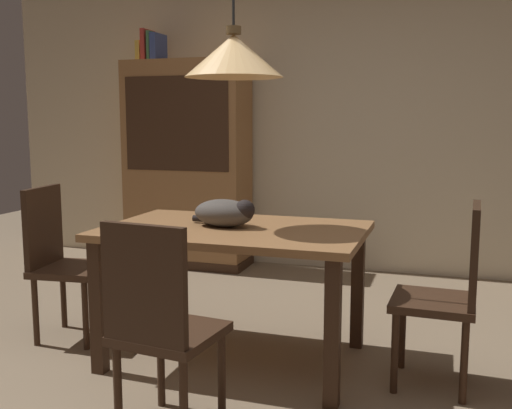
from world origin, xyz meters
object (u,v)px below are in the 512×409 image
(chair_near_front, at_px, (159,321))
(book_green_slim, at_px, (153,47))
(book_red_tall, at_px, (148,46))
(chair_left_side, at_px, (60,256))
(chair_right_side, at_px, (450,288))
(hutch_bookcase, at_px, (187,168))
(book_yellow_short, at_px, (142,52))
(cat_sleeping, at_px, (226,213))
(dining_table, at_px, (235,245))
(book_blue_wide, at_px, (159,48))
(pendant_lamp, at_px, (234,55))

(chair_near_front, bearing_deg, book_green_slim, 117.68)
(book_green_slim, bearing_deg, book_red_tall, 180.00)
(chair_left_side, bearing_deg, chair_right_side, 0.15)
(hutch_bookcase, xyz_separation_m, book_yellow_short, (-0.43, 0.00, 1.05))
(chair_near_front, xyz_separation_m, book_red_tall, (-1.53, 2.82, 1.48))
(cat_sleeping, distance_m, hutch_bookcase, 2.23)
(chair_near_front, xyz_separation_m, book_green_slim, (-1.48, 2.82, 1.47))
(dining_table, xyz_separation_m, book_red_tall, (-1.53, 1.94, 1.34))
(chair_near_front, distance_m, book_red_tall, 3.53)
(chair_right_side, distance_m, book_red_tall, 3.61)
(chair_right_side, relative_size, cat_sleeping, 2.38)
(chair_left_side, xyz_separation_m, book_yellow_short, (-0.46, 1.95, 1.43))
(chair_left_side, xyz_separation_m, book_red_tall, (-0.41, 1.95, 1.48))
(chair_near_front, xyz_separation_m, book_blue_wide, (-1.42, 2.82, 1.46))
(book_red_tall, xyz_separation_m, book_green_slim, (0.05, 0.00, -0.01))
(book_green_slim, bearing_deg, pendant_lamp, -52.52)
(book_green_slim, bearing_deg, book_yellow_short, 180.00)
(dining_table, distance_m, chair_left_side, 1.14)
(dining_table, relative_size, book_green_slim, 5.38)
(chair_left_side, distance_m, book_green_slim, 2.46)
(book_yellow_short, distance_m, book_blue_wide, 0.17)
(cat_sleeping, xyz_separation_m, book_yellow_short, (-1.54, 1.93, 1.11))
(dining_table, bearing_deg, book_red_tall, 128.38)
(pendant_lamp, xyz_separation_m, hutch_bookcase, (-1.16, 1.94, -0.77))
(book_yellow_short, xyz_separation_m, book_green_slim, (0.11, 0.00, 0.04))
(book_red_tall, xyz_separation_m, book_blue_wide, (0.11, 0.00, -0.02))
(dining_table, bearing_deg, chair_left_side, -179.55)
(chair_left_side, xyz_separation_m, chair_near_front, (1.12, -0.87, 0.00))
(pendant_lamp, relative_size, book_green_slim, 5.00)
(book_red_tall, relative_size, book_blue_wide, 1.17)
(pendant_lamp, bearing_deg, hutch_bookcase, 121.01)
(hutch_bookcase, bearing_deg, cat_sleeping, -60.10)
(chair_left_side, distance_m, book_yellow_short, 2.46)
(chair_right_side, xyz_separation_m, book_yellow_short, (-2.72, 1.94, 1.43))
(dining_table, height_order, chair_near_front, chair_near_front)
(pendant_lamp, relative_size, book_red_tall, 4.64)
(chair_near_front, bearing_deg, chair_right_side, 37.57)
(hutch_bookcase, distance_m, book_red_tall, 1.16)
(book_red_tall, bearing_deg, book_blue_wide, 0.00)
(dining_table, height_order, book_green_slim, book_green_slim)
(cat_sleeping, bearing_deg, dining_table, -3.06)
(chair_left_side, xyz_separation_m, hutch_bookcase, (-0.04, 1.95, 0.38))
(dining_table, bearing_deg, chair_near_front, -90.58)
(chair_left_side, distance_m, book_blue_wide, 2.45)
(cat_sleeping, bearing_deg, book_blue_wide, 125.43)
(book_yellow_short, height_order, book_green_slim, book_green_slim)
(hutch_bookcase, bearing_deg, chair_left_side, -88.93)
(dining_table, relative_size, book_yellow_short, 7.00)
(chair_near_front, bearing_deg, book_blue_wide, 116.77)
(chair_near_front, height_order, book_blue_wide, book_blue_wide)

